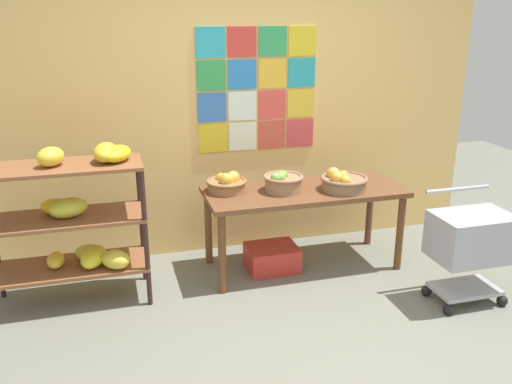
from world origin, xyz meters
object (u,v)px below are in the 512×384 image
produce_crate_under_table (272,258)px  shopping_cart (471,241)px  display_table (304,199)px  banana_shelf_unit (77,215)px  fruit_basket_back_right (227,183)px  fruit_basket_centre (283,182)px  fruit_basket_right (343,181)px

produce_crate_under_table → shopping_cart: shopping_cart is taller
display_table → banana_shelf_unit: bearing=-176.8°
fruit_basket_back_right → produce_crate_under_table: 0.75m
fruit_basket_back_right → fruit_basket_centre: bearing=-15.9°
fruit_basket_back_right → banana_shelf_unit: bearing=-169.2°
shopping_cart → display_table: bearing=125.2°
fruit_basket_centre → banana_shelf_unit: bearing=-176.5°
banana_shelf_unit → fruit_basket_right: 2.05m
shopping_cart → fruit_basket_centre: bearing=130.4°
fruit_basket_centre → fruit_basket_right: bearing=-11.9°
display_table → shopping_cart: (0.96, -0.88, -0.12)m
banana_shelf_unit → display_table: size_ratio=0.73×
banana_shelf_unit → fruit_basket_centre: size_ratio=3.69×
fruit_basket_back_right → shopping_cart: bearing=-32.5°
banana_shelf_unit → fruit_basket_back_right: banana_shelf_unit is taller
banana_shelf_unit → produce_crate_under_table: 1.61m
fruit_basket_centre → fruit_basket_back_right: (-0.43, 0.12, -0.01)m
banana_shelf_unit → fruit_basket_back_right: 1.17m
display_table → produce_crate_under_table: size_ratio=3.89×
banana_shelf_unit → shopping_cart: size_ratio=1.44×
fruit_basket_centre → shopping_cart: 1.47m
fruit_basket_right → fruit_basket_centre: bearing=168.1°
fruit_basket_right → shopping_cart: 1.06m
banana_shelf_unit → fruit_basket_right: bearing=-0.1°
fruit_basket_centre → fruit_basket_back_right: size_ratio=0.99×
banana_shelf_unit → display_table: (1.76, 0.10, -0.07)m
produce_crate_under_table → banana_shelf_unit: bearing=-175.8°
banana_shelf_unit → display_table: 1.76m
fruit_basket_right → produce_crate_under_table: 0.86m
fruit_basket_right → produce_crate_under_table: fruit_basket_right is taller
display_table → fruit_basket_right: fruit_basket_right is taller
fruit_basket_right → display_table: bearing=160.2°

